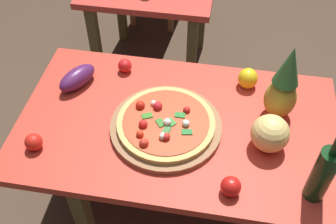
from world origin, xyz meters
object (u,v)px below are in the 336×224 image
object	(u,v)px
melon	(270,134)
tomato_by_bottle	(34,142)
pineapple_left	(283,87)
display_table	(177,136)
pizza_board	(166,127)
eggplant	(77,78)
wine_bottle	(323,174)
tomato_at_corner	(231,186)
tomato_near_board	(125,66)
bell_pepper	(248,78)
pizza	(165,123)

from	to	relation	value
melon	tomato_by_bottle	world-z (taller)	melon
pineapple_left	display_table	bearing A→B (deg)	-162.90
pizza_board	eggplant	size ratio (longest dim) A/B	2.35
wine_bottle	tomato_at_corner	bearing A→B (deg)	-172.02
display_table	melon	distance (m)	0.42
tomato_at_corner	tomato_near_board	distance (m)	0.80
bell_pepper	tomato_at_corner	bearing A→B (deg)	-93.83
wine_bottle	melon	size ratio (longest dim) A/B	2.32
pizza_board	bell_pepper	distance (m)	0.46
wine_bottle	pineapple_left	size ratio (longest dim) A/B	0.98
tomato_at_corner	tomato_near_board	bearing A→B (deg)	132.65
pineapple_left	wine_bottle	bearing A→B (deg)	-71.43
display_table	tomato_near_board	bearing A→B (deg)	136.19
pizza	tomato_at_corner	xyz separation A→B (m)	(0.29, -0.26, -0.00)
melon	tomato_near_board	world-z (taller)	melon
pizza	tomato_at_corner	distance (m)	0.39
display_table	melon	size ratio (longest dim) A/B	8.89
pineapple_left	tomato_by_bottle	distance (m)	1.03
pizza	bell_pepper	size ratio (longest dim) A/B	4.13
pizza_board	wine_bottle	bearing A→B (deg)	-20.55
bell_pepper	pizza_board	bearing A→B (deg)	-135.21
tomato_near_board	tomato_by_bottle	distance (m)	0.57
wine_bottle	melon	bearing A→B (deg)	129.96
wine_bottle	tomato_by_bottle	world-z (taller)	wine_bottle
pizza_board	pizza	world-z (taller)	pizza
melon	eggplant	world-z (taller)	melon
wine_bottle	pineapple_left	world-z (taller)	pineapple_left
tomato_near_board	eggplant	bearing A→B (deg)	-145.34
display_table	wine_bottle	xyz separation A→B (m)	(0.54, -0.26, 0.23)
eggplant	display_table	bearing A→B (deg)	-17.55
pineapple_left	bell_pepper	bearing A→B (deg)	130.42
pineapple_left	tomato_at_corner	bearing A→B (deg)	-111.89
pineapple_left	melon	size ratio (longest dim) A/B	2.36
tomato_by_bottle	tomato_near_board	bearing A→B (deg)	64.33
melon	tomato_at_corner	distance (m)	0.28
pizza_board	wine_bottle	size ratio (longest dim) A/B	1.32
display_table	wine_bottle	size ratio (longest dim) A/B	3.83
tomato_at_corner	tomato_by_bottle	distance (m)	0.79
eggplant	tomato_near_board	world-z (taller)	eggplant
pineapple_left	tomato_at_corner	size ratio (longest dim) A/B	4.72
pizza	wine_bottle	distance (m)	0.64
pizza_board	tomato_at_corner	world-z (taller)	tomato_at_corner
eggplant	tomato_by_bottle	xyz separation A→B (m)	(-0.06, -0.38, -0.01)
eggplant	wine_bottle	bearing A→B (deg)	-21.80
bell_pepper	tomato_at_corner	xyz separation A→B (m)	(-0.04, -0.58, -0.01)
tomato_at_corner	display_table	bearing A→B (deg)	128.85
tomato_by_bottle	pizza_board	bearing A→B (deg)	20.46
tomato_at_corner	tomato_by_bottle	xyz separation A→B (m)	(-0.79, 0.07, -0.00)
wine_bottle	pineapple_left	bearing A→B (deg)	108.57
tomato_near_board	pizza	bearing A→B (deg)	-52.31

